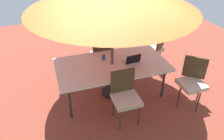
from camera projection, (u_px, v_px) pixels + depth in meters
The scene contains 8 objects.
ground_plane at pixel (112, 93), 4.77m from camera, with size 10.00×10.00×0.02m, color brown.
dining_table at pixel (112, 66), 4.39m from camera, with size 2.22×1.20×0.74m.
chair_south at pixel (102, 54), 5.09m from camera, with size 0.47×0.48×0.98m.
chair_southwest at pixel (154, 46), 5.46m from camera, with size 0.58×0.59×0.98m.
chair_north at pixel (125, 95), 3.84m from camera, with size 0.46×0.46×0.98m.
chair_northwest at pixel (192, 80), 4.21m from camera, with size 0.58×0.58×0.98m.
laptop at pixel (132, 60), 4.38m from camera, with size 0.34×0.27×0.21m.
cup at pixel (104, 57), 4.48m from camera, with size 0.08×0.08×0.11m, color #334C99.
Camera 1 is at (1.17, 3.55, 3.00)m, focal length 34.81 mm.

